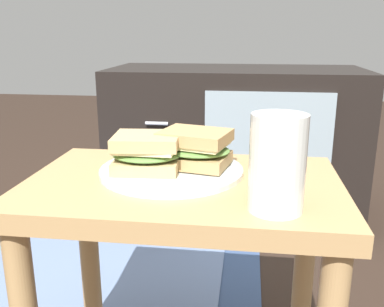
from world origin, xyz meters
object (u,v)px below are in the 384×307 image
sandwich_back (195,148)px  beer_glass (277,165)px  tv_cabinet (234,142)px  sandwich_front (147,153)px  plate (172,170)px

sandwich_back → beer_glass: size_ratio=1.04×
tv_cabinet → sandwich_front: size_ratio=7.28×
plate → sandwich_front: sandwich_front is taller
beer_glass → plate: bearing=141.1°
sandwich_back → tv_cabinet: bearing=87.0°
tv_cabinet → sandwich_front: tv_cabinet is taller
tv_cabinet → plate: 0.93m
plate → sandwich_front: 0.06m
sandwich_back → sandwich_front: bearing=-158.6°
sandwich_back → beer_glass: beer_glass is taller
plate → beer_glass: 0.24m
plate → beer_glass: beer_glass is taller
tv_cabinet → sandwich_front: (-0.13, -0.93, 0.21)m
plate → sandwich_back: size_ratio=1.77×
plate → sandwich_front: size_ratio=2.02×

